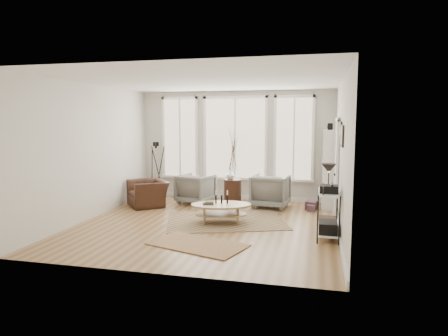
% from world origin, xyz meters
% --- Properties ---
extents(room, '(5.50, 5.54, 2.90)m').
position_xyz_m(room, '(0.02, 0.03, 1.43)').
color(room, '#9D7449').
rests_on(room, ground).
extents(bay_window, '(4.14, 0.12, 2.24)m').
position_xyz_m(bay_window, '(0.00, 2.71, 1.61)').
color(bay_window, tan).
rests_on(bay_window, ground).
extents(door, '(0.09, 1.06, 2.22)m').
position_xyz_m(door, '(2.57, 1.15, 1.12)').
color(door, silver).
rests_on(door, ground).
extents(bookcase, '(0.31, 0.85, 2.06)m').
position_xyz_m(bookcase, '(2.44, 2.23, 0.96)').
color(bookcase, white).
rests_on(bookcase, ground).
extents(low_shelf, '(0.38, 1.08, 1.30)m').
position_xyz_m(low_shelf, '(2.38, -0.30, 0.51)').
color(low_shelf, white).
rests_on(low_shelf, ground).
extents(wall_art, '(0.04, 0.88, 0.44)m').
position_xyz_m(wall_art, '(2.58, -0.27, 1.88)').
color(wall_art, black).
rests_on(wall_art, ground).
extents(rug_main, '(2.91, 2.53, 0.01)m').
position_xyz_m(rug_main, '(0.29, 0.37, 0.01)').
color(rug_main, brown).
rests_on(rug_main, ground).
extents(rug_runner, '(1.82, 1.36, 0.01)m').
position_xyz_m(rug_runner, '(0.21, -1.38, 0.01)').
color(rug_runner, brown).
rests_on(rug_runner, ground).
extents(coffee_table, '(1.41, 1.08, 0.57)m').
position_xyz_m(coffee_table, '(0.23, 0.18, 0.31)').
color(coffee_table, tan).
rests_on(coffee_table, ground).
extents(armchair_left, '(1.00, 1.01, 0.76)m').
position_xyz_m(armchair_left, '(-0.87, 1.96, 0.38)').
color(armchair_left, gray).
rests_on(armchair_left, ground).
extents(armchair_right, '(0.95, 0.97, 0.81)m').
position_xyz_m(armchair_right, '(1.06, 1.91, 0.41)').
color(armchair_right, gray).
rests_on(armchair_right, ground).
extents(side_table, '(0.44, 0.44, 1.84)m').
position_xyz_m(side_table, '(0.11, 1.93, 0.89)').
color(side_table, '#361F15').
rests_on(side_table, ground).
extents(vase, '(0.26, 0.26, 0.22)m').
position_xyz_m(vase, '(0.04, 1.96, 0.77)').
color(vase, silver).
rests_on(vase, side_table).
extents(accent_chair, '(1.30, 1.28, 0.63)m').
position_xyz_m(accent_chair, '(-1.94, 1.36, 0.32)').
color(accent_chair, '#361F15').
rests_on(accent_chair, ground).
extents(tripod_camera, '(0.55, 0.55, 1.55)m').
position_xyz_m(tripod_camera, '(-2.05, 2.21, 0.71)').
color(tripod_camera, black).
rests_on(tripod_camera, ground).
extents(book_stack_near, '(0.31, 0.36, 0.20)m').
position_xyz_m(book_stack_near, '(2.05, 1.91, 0.10)').
color(book_stack_near, brown).
rests_on(book_stack_near, ground).
extents(book_stack_far, '(0.19, 0.24, 0.15)m').
position_xyz_m(book_stack_far, '(2.05, 1.73, 0.07)').
color(book_stack_far, brown).
rests_on(book_stack_far, ground).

